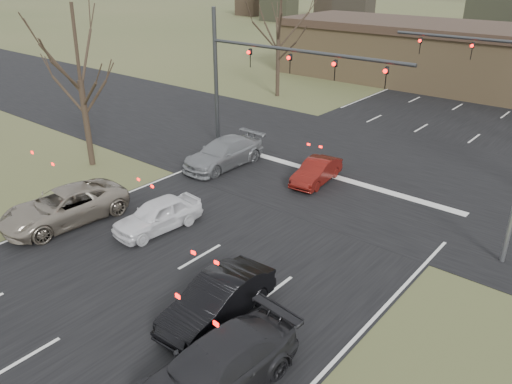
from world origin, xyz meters
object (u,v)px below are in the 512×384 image
(car_white_sedan, at_px, (158,215))
(car_red_ahead, at_px, (316,171))
(car_grey_ahead, at_px, (224,153))
(car_black_hatch, at_px, (218,299))
(car_charcoal_sedan, at_px, (216,369))
(mast_arm_near, at_px, (259,67))
(car_silver_suv, at_px, (64,207))

(car_white_sedan, bearing_deg, car_red_ahead, 79.27)
(car_red_ahead, bearing_deg, car_grey_ahead, -171.85)
(car_black_hatch, xyz_separation_m, car_red_ahead, (-3.50, 10.97, -0.11))
(car_black_hatch, xyz_separation_m, car_grey_ahead, (-8.68, 9.65, 0.04))
(car_white_sedan, xyz_separation_m, car_charcoal_sedan, (7.90, -4.79, 0.06))
(car_grey_ahead, bearing_deg, mast_arm_near, 81.12)
(car_silver_suv, xyz_separation_m, car_grey_ahead, (0.81, 9.17, 0.00))
(car_white_sedan, relative_size, car_black_hatch, 0.91)
(car_black_hatch, relative_size, car_charcoal_sedan, 0.86)
(car_black_hatch, height_order, car_charcoal_sedan, car_charcoal_sedan)
(mast_arm_near, xyz_separation_m, car_black_hatch, (8.23, -12.15, -4.37))
(car_white_sedan, height_order, car_charcoal_sedan, car_charcoal_sedan)
(car_black_hatch, bearing_deg, car_grey_ahead, 129.13)
(mast_arm_near, distance_m, car_grey_ahead, 5.02)
(car_charcoal_sedan, bearing_deg, car_black_hatch, 138.43)
(car_white_sedan, distance_m, car_red_ahead, 8.68)
(car_silver_suv, bearing_deg, car_red_ahead, 65.12)
(mast_arm_near, xyz_separation_m, car_grey_ahead, (-0.45, -2.50, -4.33))
(car_silver_suv, distance_m, car_grey_ahead, 9.20)
(car_black_hatch, bearing_deg, car_white_sedan, 153.22)
(car_white_sedan, relative_size, car_charcoal_sedan, 0.78)
(car_black_hatch, bearing_deg, car_charcoal_sedan, -50.40)
(car_silver_suv, distance_m, car_charcoal_sedan, 11.78)
(car_white_sedan, bearing_deg, car_black_hatch, -18.43)
(car_silver_suv, distance_m, car_white_sedan, 4.17)
(mast_arm_near, distance_m, car_charcoal_sedan, 18.11)
(car_silver_suv, bearing_deg, car_white_sedan, 35.88)
(mast_arm_near, xyz_separation_m, car_white_sedan, (2.30, -9.52, -4.41))
(car_white_sedan, xyz_separation_m, car_grey_ahead, (-2.76, 7.02, 0.08))
(mast_arm_near, distance_m, car_silver_suv, 12.51)
(mast_arm_near, relative_size, car_charcoal_sedan, 2.43)
(car_silver_suv, xyz_separation_m, car_white_sedan, (3.57, 2.14, -0.08))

